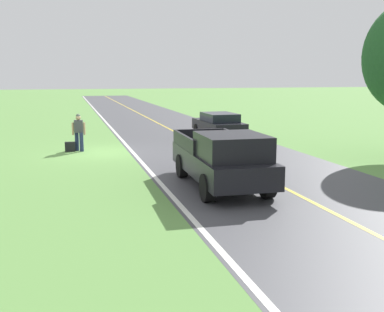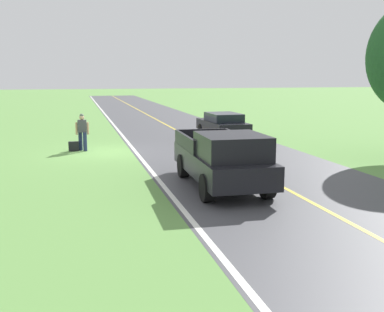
{
  "view_description": "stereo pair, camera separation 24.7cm",
  "coord_description": "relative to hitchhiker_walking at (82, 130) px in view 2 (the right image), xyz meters",
  "views": [
    {
      "loc": [
        1.61,
        21.41,
        3.52
      ],
      "look_at": [
        -1.97,
        8.33,
        1.14
      ],
      "focal_mm": 43.29,
      "sensor_mm": 36.0,
      "label": 1
    },
    {
      "loc": [
        1.37,
        21.47,
        3.52
      ],
      "look_at": [
        -1.97,
        8.33,
        1.14
      ],
      "focal_mm": 43.29,
      "sensor_mm": 36.0,
      "label": 2
    }
  ],
  "objects": [
    {
      "name": "pickup_truck_passing",
      "position": [
        -4.14,
        8.63,
        -0.01
      ],
      "size": [
        2.21,
        5.45,
        1.82
      ],
      "color": "black",
      "rests_on": "ground"
    },
    {
      "name": "hitchhiker_walking",
      "position": [
        0.0,
        0.0,
        0.0
      ],
      "size": [
        0.62,
        0.53,
        1.75
      ],
      "color": "navy",
      "rests_on": "ground"
    },
    {
      "name": "lane_centre_line",
      "position": [
        -6.02,
        0.68,
        -0.98
      ],
      "size": [
        0.14,
        117.6,
        0.0
      ],
      "primitive_type": "cube",
      "color": "gold",
      "rests_on": "ground"
    },
    {
      "name": "ground_plane",
      "position": [
        -1.06,
        0.68,
        -0.98
      ],
      "size": [
        200.0,
        200.0,
        0.0
      ],
      "primitive_type": "plane",
      "color": "#609347"
    },
    {
      "name": "lane_edge_line",
      "position": [
        -2.36,
        0.68,
        -0.98
      ],
      "size": [
        0.16,
        117.6,
        0.0
      ],
      "primitive_type": "cube",
      "color": "silver",
      "rests_on": "ground"
    },
    {
      "name": "sedan_near_oncoming",
      "position": [
        -7.82,
        -2.79,
        -0.23
      ],
      "size": [
        2.0,
        4.44,
        1.41
      ],
      "color": "black",
      "rests_on": "ground"
    },
    {
      "name": "road_surface",
      "position": [
        -6.02,
        0.68,
        -0.98
      ],
      "size": [
        7.68,
        120.0,
        0.0
      ],
      "primitive_type": "cube",
      "color": "#47474C",
      "rests_on": "ground"
    },
    {
      "name": "suitcase_carried",
      "position": [
        0.42,
        0.05,
        -0.75
      ],
      "size": [
        0.47,
        0.23,
        0.45
      ],
      "primitive_type": "cube",
      "rotation": [
        0.0,
        0.0,
        1.5
      ],
      "color": "black",
      "rests_on": "ground"
    }
  ]
}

